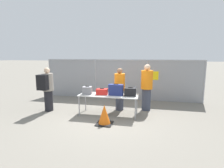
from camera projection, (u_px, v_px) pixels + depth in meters
The scene contains 12 objects.
ground_plane at pixel (107, 117), 6.21m from camera, with size 120.00×120.00×0.00m, color slate.
fence_section at pixel (120, 78), 8.57m from camera, with size 7.71×0.07×1.96m.
inspection_table at pixel (108, 96), 6.29m from camera, with size 2.12×0.76×0.75m.
suitcase_grey at pixel (87, 90), 6.38m from camera, with size 0.37×0.34×0.30m.
suitcase_red at pixel (102, 92), 6.32m from camera, with size 0.42×0.30×0.23m.
suitcase_navy at pixel (116, 90), 6.18m from camera, with size 0.52×0.24×0.42m.
suitcase_black at pixel (130, 92), 6.14m from camera, with size 0.42×0.35×0.30m.
traveler_hooded at pixel (47, 88), 6.69m from camera, with size 0.42×0.65×1.69m.
security_worker_near at pixel (120, 89), 6.86m from camera, with size 0.41×0.41×1.67m.
security_worker_far at pixel (147, 87), 6.81m from camera, with size 0.45×0.45×1.82m.
utility_trailer at pixel (167, 85), 10.35m from camera, with size 4.37×2.13×0.71m.
traffic_cone at pixel (104, 115), 5.50m from camera, with size 0.50×0.50×0.63m.
Camera 1 is at (1.44, -5.77, 2.16)m, focal length 28.00 mm.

